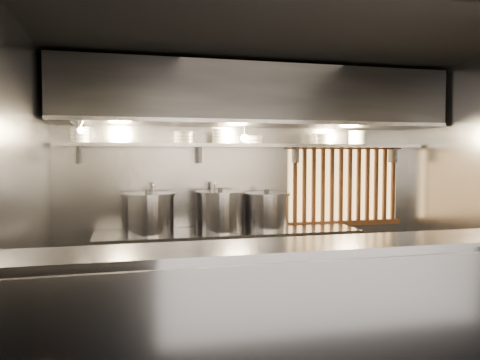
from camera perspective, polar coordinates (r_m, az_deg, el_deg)
name	(u,v)px	position (r m, az deg, el deg)	size (l,w,h in m)	color
floor	(287,343)	(4.66, 5.70, -19.21)	(4.50, 4.50, 0.00)	black
ceiling	(288,40)	(4.44, 5.90, 16.56)	(4.50, 4.50, 0.00)	black
wall_back	(246,185)	(5.76, 0.76, -0.58)	(4.50, 4.50, 0.00)	gray
wall_left	(23,200)	(4.15, -24.91, -2.22)	(3.00, 3.00, 0.00)	gray
serving_counter	(331,319)	(3.62, 11.05, -16.24)	(4.50, 0.56, 1.13)	#9C9CA1
cooking_bench	(229,269)	(5.47, -1.34, -10.84)	(3.00, 0.70, 0.90)	#9C9CA1
bowl_shelf	(250,145)	(5.57, 1.24, 4.24)	(4.40, 0.34, 0.04)	#9C9CA1
exhaust_hood	(255,97)	(5.40, 1.86, 10.07)	(4.40, 0.81, 0.65)	#2D2D30
wood_screen	(345,185)	(6.17, 12.63, -0.60)	(1.56, 0.09, 1.04)	#F5C06E
faucet_left	(152,195)	(5.45, -10.65, -1.81)	(0.04, 0.30, 0.50)	silver
faucet_right	(212,194)	(5.54, -3.40, -1.70)	(0.04, 0.30, 0.50)	silver
heat_lamp	(78,124)	(4.94, -19.14, 6.42)	(0.25, 0.35, 0.20)	#9C9CA1
pendant_bulb	(244,138)	(5.43, 0.55, 5.13)	(0.09, 0.09, 0.19)	#2D2D30
stock_pot_left	(148,213)	(5.25, -11.16, -3.99)	(0.67, 0.67, 0.49)	#9C9CA1
stock_pot_mid	(267,210)	(5.52, 3.27, -3.73)	(0.57, 0.57, 0.46)	#9C9CA1
stock_pot_right	(220,211)	(5.33, -2.46, -3.78)	(0.75, 0.75, 0.50)	#9C9CA1
bowl_stack_0	(80,135)	(5.41, -18.98, 5.23)	(0.21, 0.21, 0.17)	white
bowl_stack_1	(184,138)	(5.42, -6.89, 5.16)	(0.23, 0.23, 0.13)	white
bowl_stack_2	(219,136)	(5.49, -2.52, 5.35)	(0.20, 0.20, 0.17)	white
bowl_stack_3	(253,140)	(5.59, 1.65, 4.92)	(0.23, 0.23, 0.09)	white
bowl_stack_4	(320,139)	(5.88, 9.79, 4.97)	(0.22, 0.22, 0.13)	white
bowl_stack_5	(357,138)	(6.09, 14.04, 5.03)	(0.22, 0.22, 0.17)	white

